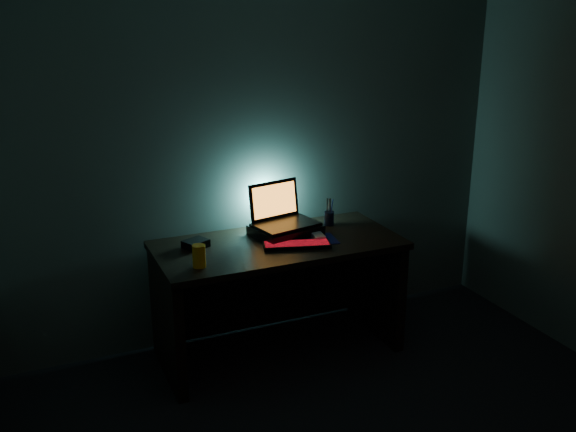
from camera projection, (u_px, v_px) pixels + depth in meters
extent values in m
cube|color=#414A44|center=(255.00, 150.00, 4.09)|extent=(3.50, 0.00, 2.50)
cube|color=black|center=(278.00, 245.00, 3.92)|extent=(1.50, 0.70, 0.04)
cube|color=black|center=(167.00, 322.00, 3.76)|extent=(0.06, 0.64, 0.71)
cube|color=black|center=(376.00, 283.00, 4.30)|extent=(0.06, 0.64, 0.71)
cube|color=black|center=(260.00, 281.00, 4.32)|extent=(1.38, 0.02, 0.65)
cube|color=black|center=(286.00, 230.00, 4.03)|extent=(0.45, 0.38, 0.06)
cube|color=black|center=(286.00, 224.00, 4.02)|extent=(0.43, 0.33, 0.02)
cube|color=black|center=(274.00, 200.00, 4.08)|extent=(0.36, 0.12, 0.24)
cube|color=orange|center=(275.00, 200.00, 4.07)|extent=(0.32, 0.10, 0.20)
cube|color=black|center=(297.00, 245.00, 3.83)|extent=(0.42, 0.23, 0.02)
cube|color=red|center=(297.00, 243.00, 3.83)|extent=(0.40, 0.21, 0.00)
cube|color=#0B1253|center=(318.00, 240.00, 3.95)|extent=(0.25, 0.23, 0.00)
cube|color=#96969B|center=(318.00, 237.00, 3.94)|extent=(0.08, 0.12, 0.03)
cylinder|color=black|center=(329.00, 218.00, 4.21)|extent=(0.07, 0.07, 0.09)
cylinder|color=#FFA00D|center=(199.00, 256.00, 3.52)|extent=(0.09, 0.09, 0.13)
cube|color=black|center=(196.00, 244.00, 3.82)|extent=(0.17, 0.16, 0.05)
sphere|color=#FF0C07|center=(202.00, 246.00, 3.78)|extent=(0.01, 0.01, 0.01)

